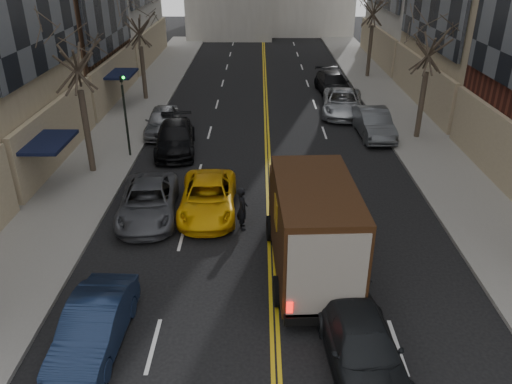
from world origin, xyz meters
TOP-DOWN VIEW (x-y plane):
  - sidewalk_left at (-9.00, 27.00)m, footprint 4.00×66.00m
  - sidewalk_right at (9.00, 27.00)m, footprint 4.00×66.00m
  - tree_lf_mid at (-8.80, 20.00)m, footprint 3.20×3.20m
  - tree_lf_far at (-8.80, 33.00)m, footprint 3.20×3.20m
  - tree_rt_mid at (8.80, 25.00)m, footprint 3.20×3.20m
  - traffic_signal at (-7.39, 22.00)m, footprint 0.29×0.26m
  - ups_truck at (1.28, 11.68)m, footprint 2.93×6.67m
  - observer_sedan at (2.29, 7.32)m, footprint 2.30×4.85m
  - taxi at (-2.63, 15.95)m, footprint 2.48×5.09m
  - pedestrian at (-1.14, 14.62)m, footprint 0.55×0.73m
  - parked_lf_b at (-5.10, 8.00)m, footprint 1.65×4.35m
  - parked_lf_c at (-5.10, 15.57)m, footprint 2.81×5.23m
  - parked_lf_d at (-5.10, 23.05)m, footprint 2.65×5.37m
  - parked_lf_e at (-6.30, 25.89)m, footprint 1.95×4.57m
  - parked_rt_a at (6.30, 25.46)m, footprint 1.89×4.95m
  - parked_rt_b at (5.10, 29.80)m, footprint 3.34×5.94m
  - parked_rt_c at (5.13, 34.83)m, footprint 2.62×5.55m

SIDE VIEW (x-z plane):
  - sidewalk_left at x=-9.00m, z-range 0.00..0.15m
  - sidewalk_right at x=9.00m, z-range 0.00..0.15m
  - observer_sedan at x=2.29m, z-range 0.00..1.37m
  - taxi at x=-2.63m, z-range 0.00..1.39m
  - parked_lf_c at x=-5.10m, z-range 0.00..1.40m
  - parked_lf_b at x=-5.10m, z-range 0.00..1.42m
  - parked_lf_d at x=-5.10m, z-range 0.00..1.50m
  - parked_lf_e at x=-6.30m, z-range 0.00..1.54m
  - parked_rt_c at x=5.13m, z-range 0.00..1.56m
  - parked_rt_b at x=5.10m, z-range 0.00..1.57m
  - parked_rt_a at x=6.30m, z-range 0.00..1.61m
  - pedestrian at x=-1.14m, z-range 0.00..1.80m
  - ups_truck at x=1.28m, z-range 0.01..3.61m
  - traffic_signal at x=-7.39m, z-range 0.47..5.17m
  - tree_lf_far at x=-8.80m, z-range 1.97..10.08m
  - tree_rt_mid at x=8.80m, z-range 2.01..10.33m
  - tree_lf_mid at x=-8.80m, z-range 2.14..11.05m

